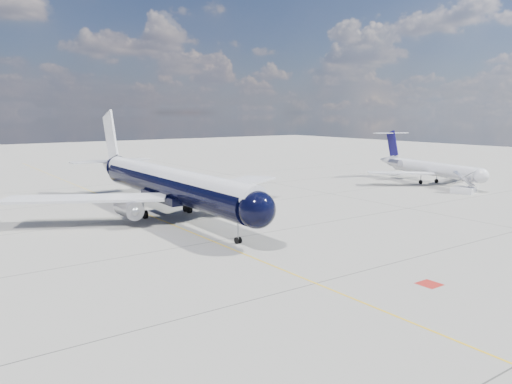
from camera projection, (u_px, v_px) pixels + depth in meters
ground at (136, 210)px, 65.45m from camera, size 320.00×320.00×0.00m
taxiway_centerline at (152, 216)px, 61.42m from camera, size 0.16×160.00×0.01m
red_marking at (429, 284)px, 37.09m from camera, size 1.60×1.60×0.01m
main_airliner at (166, 183)px, 61.37m from camera, size 37.25×45.24×13.09m
regional_jet at (426, 167)px, 89.93m from camera, size 23.17×27.04×9.24m
boarding_stair at (463, 189)px, 78.86m from camera, size 3.42×3.88×3.63m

